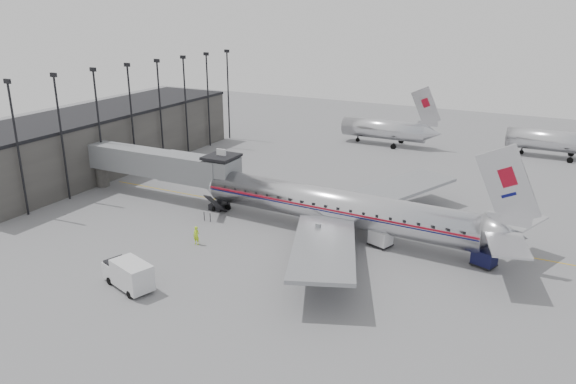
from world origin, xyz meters
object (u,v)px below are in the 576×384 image
Objects in this scene: baggage_cart_navy at (484,258)px; baggage_cart_white at (381,238)px; airliner at (343,208)px; ramp_worker at (196,236)px; service_van at (128,273)px.

baggage_cart_white reaches higher than baggage_cart_navy.
airliner is at bearing -164.83° from baggage_cart_navy.
airliner is at bearing 38.17° from ramp_worker.
baggage_cart_navy is (14.29, -0.97, -2.07)m from airliner.
ramp_worker is (-26.23, -8.00, 0.08)m from baggage_cart_navy.
baggage_cart_white is at bearing -160.96° from baggage_cart_navy.
baggage_cart_white is 18.24m from ramp_worker.
baggage_cart_white is (4.45, -0.97, -2.05)m from airliner.
airliner reaches higher than baggage_cart_navy.
service_van is 2.29× the size of baggage_cart_navy.
airliner is 6.53× the size of service_van.
service_van is 9.84m from ramp_worker.
service_van reaches higher than baggage_cart_white.
ramp_worker is at bearing 108.62° from service_van.
service_van is 2.24× the size of baggage_cart_white.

